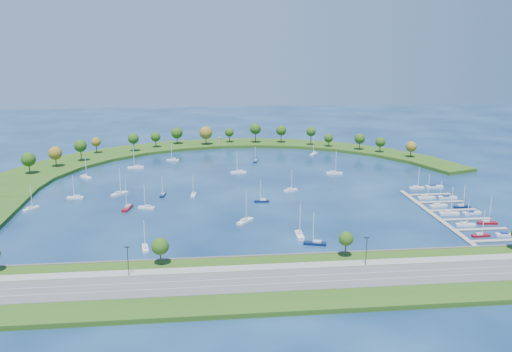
{
  "coord_description": "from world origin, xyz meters",
  "views": [
    {
      "loc": [
        -26.57,
        -288.48,
        77.96
      ],
      "look_at": [
        5.0,
        5.0,
        4.0
      ],
      "focal_mm": 39.2,
      "sensor_mm": 36.0,
      "label": 1
    }
  ],
  "objects": [
    {
      "name": "dock_system",
      "position": [
        85.3,
        -61.0,
        0.35
      ],
      "size": [
        24.28,
        82.0,
        1.6
      ],
      "color": "gray",
      "rests_on": "ground"
    },
    {
      "name": "docked_boat_5",
      "position": [
        95.98,
        -59.97,
        0.63
      ],
      "size": [
        8.66,
        3.3,
        1.72
      ],
      "rotation": [
        0.0,
        0.0,
        0.11
      ],
      "color": "silver",
      "rests_on": "ground"
    },
    {
      "name": "moored_boat_10",
      "position": [
        -28.98,
        -16.62,
        0.88
      ],
      "size": [
        2.86,
        7.57,
        10.86
      ],
      "rotation": [
        0.0,
        0.0,
        4.6
      ],
      "color": "silver",
      "rests_on": "ground"
    },
    {
      "name": "moored_boat_9",
      "position": [
        -103.74,
        -32.07,
        0.9
      ],
      "size": [
        6.43,
        7.9,
        11.82
      ],
      "rotation": [
        0.0,
        0.0,
        0.97
      ],
      "color": "silver",
      "rests_on": "ground"
    },
    {
      "name": "moored_boat_14",
      "position": [
        3.93,
        -31.3,
        0.87
      ],
      "size": [
        7.37,
        2.37,
        10.7
      ],
      "rotation": [
        0.0,
        0.0,
        3.1
      ],
      "color": "#09173D",
      "rests_on": "ground"
    },
    {
      "name": "moored_boat_1",
      "position": [
        -50.65,
        -36.06,
        0.89
      ],
      "size": [
        8.15,
        4.55,
        11.55
      ],
      "rotation": [
        0.0,
        0.0,
        2.82
      ],
      "color": "silver",
      "rests_on": "ground"
    },
    {
      "name": "moored_boat_5",
      "position": [
        -44.29,
        -15.19,
        0.86
      ],
      "size": [
        3.01,
        7.13,
        10.16
      ],
      "rotation": [
        0.0,
        0.0,
        4.55
      ],
      "color": "#09173D",
      "rests_on": "ground"
    },
    {
      "name": "ground",
      "position": [
        0.0,
        0.0,
        0.0
      ],
      "size": [
        700.0,
        700.0,
        0.0
      ],
      "primitive_type": "plane",
      "color": "#061A3C",
      "rests_on": "ground"
    },
    {
      "name": "moored_boat_8",
      "position": [
        -42.27,
        66.53,
        0.89
      ],
      "size": [
        7.96,
        2.79,
        11.48
      ],
      "rotation": [
        0.0,
        0.0,
        3.06
      ],
      "color": "silver",
      "rests_on": "ground"
    },
    {
      "name": "moored_boat_0",
      "position": [
        -46.98,
        -88.0,
        0.89
      ],
      "size": [
        3.13,
        7.9,
        11.3
      ],
      "rotation": [
        0.0,
        0.0,
        1.7
      ],
      "color": "silver",
      "rests_on": "ground"
    },
    {
      "name": "docked_boat_9",
      "position": [
        95.97,
        -35.0,
        0.67
      ],
      "size": [
        9.16,
        3.75,
        1.81
      ],
      "rotation": [
        0.0,
        0.0,
        -0.15
      ],
      "color": "silver",
      "rests_on": "ground"
    },
    {
      "name": "moored_boat_17",
      "position": [
        13.32,
        -80.42,
        0.97
      ],
      "size": [
        3.02,
        9.61,
        13.99
      ],
      "rotation": [
        0.0,
        0.0,
        4.68
      ],
      "color": "silver",
      "rests_on": "ground"
    },
    {
      "name": "docked_boat_2",
      "position": [
        85.52,
        -75.14,
        0.9
      ],
      "size": [
        8.19,
        3.25,
        11.72
      ],
      "rotation": [
        0.0,
        0.0,
        -0.13
      ],
      "color": "silver",
      "rests_on": "ground"
    },
    {
      "name": "docked_boat_4",
      "position": [
        85.51,
        -59.63,
        0.93
      ],
      "size": [
        8.93,
        3.12,
        12.88
      ],
      "rotation": [
        0.0,
        0.0,
        -0.08
      ],
      "color": "silver",
      "rests_on": "ground"
    },
    {
      "name": "docked_boat_7",
      "position": [
        96.03,
        -50.39,
        0.88
      ],
      "size": [
        7.79,
        2.77,
        11.22
      ],
      "rotation": [
        0.0,
        0.0,
        0.08
      ],
      "color": "#09173D",
      "rests_on": "ground"
    },
    {
      "name": "moored_boat_11",
      "position": [
        -2.72,
        28.43,
        0.95
      ],
      "size": [
        9.17,
        3.06,
        13.28
      ],
      "rotation": [
        0.0,
        0.0,
        3.08
      ],
      "color": "silver",
      "rests_on": "ground"
    },
    {
      "name": "moored_boat_12",
      "position": [
        52.13,
        75.83,
        0.94
      ],
      "size": [
        6.91,
        8.82,
        13.06
      ],
      "rotation": [
        0.0,
        0.0,
        4.14
      ],
      "color": "silver",
      "rests_on": "ground"
    },
    {
      "name": "moored_boat_3",
      "position": [
        21.06,
        -13.2,
        0.88
      ],
      "size": [
        7.84,
        5.13,
        11.24
      ],
      "rotation": [
        0.0,
        0.0,
        0.43
      ],
      "color": "silver",
      "rests_on": "ground"
    },
    {
      "name": "docked_boat_10",
      "position": [
        87.93,
        -15.72,
        0.89
      ],
      "size": [
        7.89,
        2.39,
        11.51
      ],
      "rotation": [
        0.0,
        0.0,
        0.03
      ],
      "color": "silver",
      "rests_on": "ground"
    },
    {
      "name": "moored_boat_13",
      "position": [
        52.47,
        20.47,
        0.95
      ],
      "size": [
        9.41,
        3.75,
        13.45
      ],
      "rotation": [
        0.0,
        0.0,
        6.15
      ],
      "color": "silver",
      "rests_on": "ground"
    },
    {
      "name": "moored_boat_16",
      "position": [
        -63.89,
        47.45,
        0.97
      ],
      "size": [
        9.69,
        3.43,
        13.97
      ],
      "rotation": [
        0.0,
        0.0,
        3.22
      ],
      "color": "silver",
      "rests_on": "ground"
    },
    {
      "name": "docked_boat_6",
      "position": [
        85.51,
        -48.02,
        0.92
      ],
      "size": [
        8.81,
        3.81,
        12.53
      ],
      "rotation": [
        0.0,
        0.0,
        0.17
      ],
      "color": "silver",
      "rests_on": "ground"
    },
    {
      "name": "moored_boat_7",
      "position": [
        17.68,
        -90.03,
        0.93
      ],
      "size": [
        9.1,
        4.8,
        12.89
      ],
      "rotation": [
        0.0,
        0.0,
        2.86
      ],
      "color": "#09173D",
      "rests_on": "ground"
    },
    {
      "name": "breakwater",
      "position": [
        -46.33,
        48.72,
        0.99
      ],
      "size": [
        286.74,
        247.64,
        2.0
      ],
      "color": "#274E14",
      "rests_on": "ground"
    },
    {
      "name": "moored_boat_6",
      "position": [
        10.31,
        57.27,
        0.86
      ],
      "size": [
        3.53,
        7.09,
        10.03
      ],
      "rotation": [
        0.0,
        0.0,
        4.46
      ],
      "color": "#09173D",
      "rests_on": "ground"
    },
    {
      "name": "south_shoreline",
      "position": [
        0.03,
        -122.88,
        1.0
      ],
      "size": [
        420.0,
        43.1,
        11.6
      ],
      "color": "#274E14",
      "rests_on": "ground"
    },
    {
      "name": "docked_boat_0",
      "position": [
        85.54,
        -88.32,
        0.87
      ],
      "size": [
        7.4,
        2.51,
        10.71
      ],
      "rotation": [
        0.0,
        0.0,
        0.06
      ],
      "color": "maroon",
      "rests_on": "ground"
    },
    {
      "name": "moored_boat_15",
      "position": [
        -89.59,
        26.12,
        0.92
      ],
      "size": [
        7.65,
        7.86,
        12.6
      ],
      "rotation": [
        0.0,
        0.0,
        5.47
      ],
      "color": "silver",
      "rests_on": "ground"
    },
    {
      "name": "moored_boat_4",
      "position": [
        -87.04,
        -15.29,
        0.9
      ],
      "size": [
        8.24,
        2.97,
        11.86
      ],
      "rotation": [
        0.0,
        0.0,
        3.05
      ],
      "color": "silver",
      "rests_on": "ground"
    },
    {
      "name": "harbor_tower",
      "position": [
        -10.12,
        115.35,
        4.15
      ],
      "size": [
        2.6,
        2.6,
        4.2
      ],
      "color": "gray",
      "rests_on": "breakwater"
    },
    {
      "name": "docked_boat_1",
      "position": [
        95.98,
        -88.69,
        0.61
      ],
      "size": [
        8.44,
        3.45,
        1.67
      ],
      "rotation": [
        0.0,
        0.0,
        -0.14
      ],
      "color": "silver",
      "rests_on": "ground"
    },
    {
      "name": "moored_boat_2",
      "position": [
        -59.42,
        -36.23,
        0.96
      ],
      "size": [
        4.56,
        9.69,
        13.74
      ],
      "rotation": [
        0.0,
        0.0,
        4.5
      ],
      "color": "maroon",
      "rests_on": "ground"
    },
    {
      "name": "docked_boat_11",
      "position": [
        97.87,
        -14.58,
        0.68
      ],
      "size": [
        9.2,
        2.93,
        1.86
      ],
      "rotation": [
        0.0,
        0.0,
        -0.04
      ],
      "color": "silver",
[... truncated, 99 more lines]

